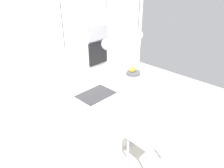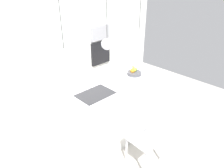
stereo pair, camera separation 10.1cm
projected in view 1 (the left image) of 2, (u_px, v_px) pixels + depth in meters
floor at (108, 134)px, 3.83m from camera, size 6.60×6.60×0.00m
back_wall at (51, 47)px, 4.26m from camera, size 6.00×0.10×2.60m
kitchen_island at (108, 113)px, 3.62m from camera, size 2.62×0.95×0.95m
sink_basin at (96, 95)px, 3.24m from camera, size 0.56×0.40×0.02m
faucet at (87, 82)px, 3.30m from camera, size 0.02×0.17×0.22m
fruit_bowl at (133, 72)px, 3.88m from camera, size 0.26×0.26×0.15m
microwave at (97, 33)px, 4.96m from camera, size 0.54×0.08×0.34m
oven at (98, 53)px, 5.19m from camera, size 0.56×0.08×0.56m
chair_near at (151, 135)px, 3.02m from camera, size 0.47×0.44×0.93m
pendant_light_left at (66, 56)px, 2.59m from camera, size 0.18×0.18×0.78m
pendant_light_center at (107, 44)px, 3.06m from camera, size 0.18×0.18×0.78m
pendant_light_right at (138, 35)px, 3.52m from camera, size 0.18×0.18×0.78m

